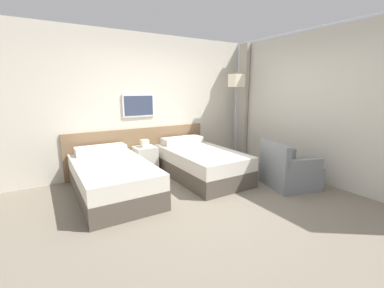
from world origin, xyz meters
name	(u,v)px	position (x,y,z in m)	size (l,w,h in m)	color
ground_plane	(210,202)	(0.00, 0.00, 0.00)	(16.00, 16.00, 0.00)	slate
wall_headboard	(152,106)	(-0.02, 2.04, 1.30)	(10.00, 0.10, 2.70)	beige
wall_window	(317,107)	(2.21, -0.14, 1.34)	(0.21, 4.51, 2.70)	white
bed_near_door	(112,178)	(-1.15, 1.03, 0.27)	(1.06, 1.92, 0.66)	brown
bed_near_window	(200,163)	(0.50, 1.03, 0.27)	(1.06, 1.92, 0.66)	brown
nightstand	(145,160)	(-0.32, 1.75, 0.28)	(0.41, 0.38, 0.68)	beige
floor_lamp	(236,87)	(1.70, 1.46, 1.68)	(0.26, 0.26, 1.96)	#9E9993
armchair	(288,172)	(1.52, -0.17, 0.26)	(0.94, 0.95, 0.78)	gray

